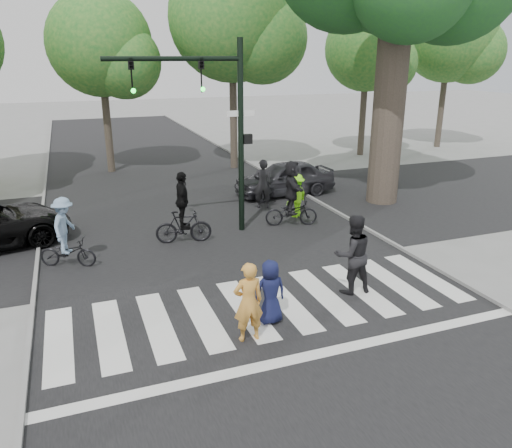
{
  "coord_description": "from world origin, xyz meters",
  "views": [
    {
      "loc": [
        -3.85,
        -8.57,
        5.49
      ],
      "look_at": [
        0.5,
        3.0,
        1.3
      ],
      "focal_mm": 35.0,
      "sensor_mm": 36.0,
      "label": 1
    }
  ],
  "objects_px": {
    "pedestrian_woman": "(248,302)",
    "pedestrian_adult": "(353,254)",
    "car_grey": "(284,178)",
    "pedestrian_child": "(270,292)",
    "cyclist_mid": "(183,214)",
    "cyclist_left": "(66,237)",
    "traffic_signal": "(214,111)",
    "cyclist_right": "(292,197)"
  },
  "relations": [
    {
      "from": "pedestrian_woman",
      "to": "pedestrian_adult",
      "type": "relative_size",
      "value": 0.86
    },
    {
      "from": "pedestrian_adult",
      "to": "car_grey",
      "type": "bearing_deg",
      "value": -100.94
    },
    {
      "from": "pedestrian_child",
      "to": "cyclist_mid",
      "type": "distance_m",
      "value": 5.47
    },
    {
      "from": "pedestrian_child",
      "to": "cyclist_left",
      "type": "height_order",
      "value": "cyclist_left"
    },
    {
      "from": "pedestrian_child",
      "to": "cyclist_left",
      "type": "relative_size",
      "value": 0.73
    },
    {
      "from": "traffic_signal",
      "to": "cyclist_left",
      "type": "xyz_separation_m",
      "value": [
        -4.57,
        -1.17,
        -3.06
      ]
    },
    {
      "from": "car_grey",
      "to": "cyclist_right",
      "type": "bearing_deg",
      "value": -22.66
    },
    {
      "from": "cyclist_right",
      "to": "car_grey",
      "type": "bearing_deg",
      "value": 69.69
    },
    {
      "from": "traffic_signal",
      "to": "car_grey",
      "type": "height_order",
      "value": "traffic_signal"
    },
    {
      "from": "pedestrian_woman",
      "to": "pedestrian_adult",
      "type": "bearing_deg",
      "value": -158.47
    },
    {
      "from": "pedestrian_child",
      "to": "car_grey",
      "type": "height_order",
      "value": "pedestrian_child"
    },
    {
      "from": "cyclist_left",
      "to": "cyclist_right",
      "type": "height_order",
      "value": "cyclist_right"
    },
    {
      "from": "traffic_signal",
      "to": "cyclist_left",
      "type": "distance_m",
      "value": 5.62
    },
    {
      "from": "cyclist_right",
      "to": "pedestrian_adult",
      "type": "bearing_deg",
      "value": -98.12
    },
    {
      "from": "pedestrian_adult",
      "to": "cyclist_left",
      "type": "bearing_deg",
      "value": -29.97
    },
    {
      "from": "pedestrian_child",
      "to": "cyclist_right",
      "type": "distance_m",
      "value": 6.56
    },
    {
      "from": "pedestrian_woman",
      "to": "pedestrian_adult",
      "type": "height_order",
      "value": "pedestrian_adult"
    },
    {
      "from": "cyclist_left",
      "to": "car_grey",
      "type": "relative_size",
      "value": 0.47
    },
    {
      "from": "cyclist_mid",
      "to": "cyclist_right",
      "type": "xyz_separation_m",
      "value": [
        3.78,
        0.34,
        0.08
      ]
    },
    {
      "from": "car_grey",
      "to": "cyclist_mid",
      "type": "bearing_deg",
      "value": -54.14
    },
    {
      "from": "traffic_signal",
      "to": "pedestrian_adult",
      "type": "distance_m",
      "value": 6.28
    },
    {
      "from": "pedestrian_child",
      "to": "cyclist_mid",
      "type": "relative_size",
      "value": 0.64
    },
    {
      "from": "cyclist_mid",
      "to": "traffic_signal",
      "type": "bearing_deg",
      "value": 21.85
    },
    {
      "from": "traffic_signal",
      "to": "cyclist_mid",
      "type": "distance_m",
      "value": 3.26
    },
    {
      "from": "cyclist_mid",
      "to": "cyclist_right",
      "type": "relative_size",
      "value": 1.0
    },
    {
      "from": "pedestrian_child",
      "to": "car_grey",
      "type": "bearing_deg",
      "value": -117.03
    },
    {
      "from": "pedestrian_woman",
      "to": "car_grey",
      "type": "distance_m",
      "value": 11.25
    },
    {
      "from": "cyclist_mid",
      "to": "cyclist_right",
      "type": "bearing_deg",
      "value": 5.15
    },
    {
      "from": "pedestrian_adult",
      "to": "cyclist_left",
      "type": "relative_size",
      "value": 1.01
    },
    {
      "from": "pedestrian_woman",
      "to": "pedestrian_child",
      "type": "relative_size",
      "value": 1.19
    },
    {
      "from": "pedestrian_woman",
      "to": "cyclist_right",
      "type": "height_order",
      "value": "cyclist_right"
    },
    {
      "from": "pedestrian_woman",
      "to": "cyclist_left",
      "type": "relative_size",
      "value": 0.87
    },
    {
      "from": "traffic_signal",
      "to": "pedestrian_child",
      "type": "bearing_deg",
      "value": -95.3
    },
    {
      "from": "pedestrian_woman",
      "to": "cyclist_left",
      "type": "height_order",
      "value": "cyclist_left"
    },
    {
      "from": "traffic_signal",
      "to": "pedestrian_adult",
      "type": "bearing_deg",
      "value": -70.66
    },
    {
      "from": "pedestrian_woman",
      "to": "cyclist_mid",
      "type": "relative_size",
      "value": 0.76
    },
    {
      "from": "cyclist_left",
      "to": "traffic_signal",
      "type": "bearing_deg",
      "value": 14.38
    },
    {
      "from": "traffic_signal",
      "to": "cyclist_mid",
      "type": "height_order",
      "value": "traffic_signal"
    },
    {
      "from": "cyclist_left",
      "to": "pedestrian_adult",
      "type": "bearing_deg",
      "value": -32.44
    },
    {
      "from": "cyclist_left",
      "to": "cyclist_mid",
      "type": "relative_size",
      "value": 0.88
    },
    {
      "from": "traffic_signal",
      "to": "cyclist_left",
      "type": "relative_size",
      "value": 3.08
    },
    {
      "from": "pedestrian_woman",
      "to": "car_grey",
      "type": "relative_size",
      "value": 0.41
    }
  ]
}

